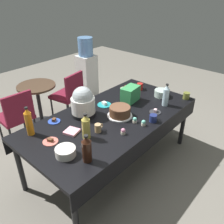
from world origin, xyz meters
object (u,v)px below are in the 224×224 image
potluck_table (112,120)px  soda_bottle_orange_juice (29,122)px  frosted_layer_cake (120,112)px  maroon_chair_left (17,114)px  soda_bottle_ginger_ale (86,127)px  coffee_mug_red (140,86)px  water_cooler (87,71)px  dessert_plate_cobalt (54,121)px  round_cafe_table (38,98)px  cupcake_rose (123,131)px  dessert_plate_sage (125,88)px  coffee_mug_tan (98,128)px  ceramic_snack_bowl (66,152)px  glass_salad_bowl (161,93)px  coffee_mug_olive (186,96)px  cupcake_mint (135,120)px  soda_carton (130,94)px  maroon_chair_right (69,93)px  dessert_plate_coral (50,141)px  dessert_plate_teal (104,104)px  slow_cooker (83,102)px  cupcake_vanilla (144,123)px  dessert_plate_charcoal (155,112)px  soda_bottle_water (166,96)px  coffee_mug_navy (153,118)px  soda_bottle_cola (87,149)px

potluck_table → soda_bottle_orange_juice: 0.96m
frosted_layer_cake → maroon_chair_left: bearing=113.3°
soda_bottle_ginger_ale → coffee_mug_red: soda_bottle_ginger_ale is taller
soda_bottle_orange_juice → water_cooler: (2.02, 1.32, -0.31)m
dessert_plate_cobalt → round_cafe_table: size_ratio=0.20×
cupcake_rose → water_cooler: (1.37, 2.05, -0.19)m
dessert_plate_sage → coffee_mug_tan: bearing=-155.6°
ceramic_snack_bowl → maroon_chair_left: (0.27, 1.50, -0.30)m
glass_salad_bowl → round_cafe_table: size_ratio=0.27×
coffee_mug_olive → coffee_mug_red: coffee_mug_red is taller
frosted_layer_cake → coffee_mug_tan: 0.41m
cupcake_mint → maroon_chair_left: bearing=110.6°
cupcake_mint → water_cooler: (1.11, 2.00, -0.19)m
potluck_table → dessert_plate_sage: size_ratio=13.63×
potluck_table → dessert_plate_cobalt: 0.68m
round_cafe_table → cupcake_mint: bearing=-86.6°
dessert_plate_cobalt → maroon_chair_left: bearing=90.6°
dessert_plate_cobalt → soda_bottle_orange_juice: soda_bottle_orange_juice is taller
soda_bottle_ginger_ale → soda_carton: size_ratio=1.09×
maroon_chair_right → round_cafe_table: bearing=154.2°
dessert_plate_coral → dessert_plate_cobalt: 0.39m
frosted_layer_cake → dessert_plate_teal: frosted_layer_cake is taller
frosted_layer_cake → dessert_plate_teal: (0.08, 0.33, -0.05)m
coffee_mug_olive → slow_cooker: bearing=149.7°
potluck_table → coffee_mug_tan: 0.38m
dessert_plate_sage → cupcake_vanilla: cupcake_vanilla is taller
cupcake_vanilla → cupcake_rose: 0.29m
round_cafe_table → water_cooler: (1.22, 0.15, 0.09)m
dessert_plate_sage → dessert_plate_charcoal: bearing=-113.2°
potluck_table → dessert_plate_sage: 0.81m
cupcake_rose → soda_bottle_ginger_ale: size_ratio=0.24×
dessert_plate_cobalt → soda_bottle_water: soda_bottle_water is taller
glass_salad_bowl → water_cooler: (0.31, 1.86, -0.21)m
coffee_mug_red → dessert_plate_charcoal: bearing=-128.7°
cupcake_vanilla → soda_bottle_orange_juice: 1.22m
cupcake_rose → dessert_plate_teal: bearing=60.1°
coffee_mug_olive → coffee_mug_navy: coffee_mug_olive is taller
soda_bottle_water → cupcake_mint: bearing=176.3°
potluck_table → water_cooler: (1.17, 1.71, -0.10)m
ceramic_snack_bowl → soda_bottle_water: soda_bottle_water is taller
dessert_plate_charcoal → soda_bottle_water: soda_bottle_water is taller
dessert_plate_coral → soda_bottle_cola: soda_bottle_cola is taller
soda_carton → round_cafe_table: (-0.50, 1.48, -0.35)m
maroon_chair_left → soda_bottle_orange_juice: bearing=-107.5°
ceramic_snack_bowl → dessert_plate_teal: 1.05m
glass_salad_bowl → coffee_mug_olive: 0.34m
glass_salad_bowl → maroon_chair_right: (-0.44, 1.49, -0.31)m
dessert_plate_coral → cupcake_rose: bearing=-37.7°
dessert_plate_sage → coffee_mug_olive: bearing=-69.9°
coffee_mug_navy → cupcake_mint: bearing=137.9°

